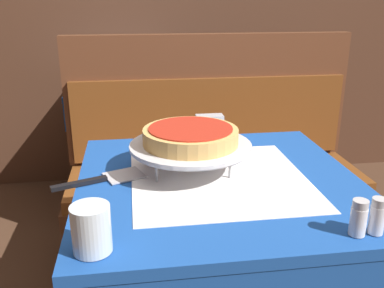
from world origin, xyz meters
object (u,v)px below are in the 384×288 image
(booth_bench, at_px, (214,193))
(water_glass_near, at_px, (91,229))
(pizza_server, at_px, (103,179))
(pepper_shaker, at_px, (377,216))
(napkin_holder, at_px, (209,127))
(dining_table_front, at_px, (218,210))
(dining_table_rear, at_px, (124,104))
(pizza_pan_stand, at_px, (191,147))
(deep_dish_pizza, at_px, (191,136))
(salt_shaker, at_px, (359,218))
(condiment_caddy, at_px, (132,81))

(booth_bench, relative_size, water_glass_near, 14.10)
(booth_bench, distance_m, pizza_server, 1.05)
(booth_bench, xyz_separation_m, pepper_shaker, (0.13, -1.18, 0.50))
(booth_bench, xyz_separation_m, napkin_holder, (-0.12, -0.47, 0.50))
(booth_bench, distance_m, napkin_holder, 0.70)
(pizza_server, bearing_deg, dining_table_front, -5.40)
(dining_table_front, distance_m, dining_table_rear, 1.52)
(dining_table_front, height_order, pizza_pan_stand, pizza_pan_stand)
(dining_table_rear, bearing_deg, pepper_shaker, -72.58)
(pizza_pan_stand, relative_size, deep_dish_pizza, 1.29)
(dining_table_rear, height_order, pepper_shaker, pepper_shaker)
(salt_shaker, height_order, pepper_shaker, pepper_shaker)
(pizza_pan_stand, xyz_separation_m, pepper_shaker, (0.36, -0.41, -0.04))
(deep_dish_pizza, relative_size, salt_shaker, 3.36)
(pizza_server, distance_m, water_glass_near, 0.36)
(dining_table_front, distance_m, condiment_caddy, 1.44)
(dining_table_front, bearing_deg, napkin_holder, 84.14)
(deep_dish_pizza, distance_m, salt_shaker, 0.53)
(dining_table_front, xyz_separation_m, napkin_holder, (0.04, 0.36, 0.15))
(booth_bench, bearing_deg, pizza_server, -121.54)
(pizza_pan_stand, bearing_deg, condiment_caddy, 96.75)
(dining_table_front, bearing_deg, dining_table_rear, 101.04)
(pepper_shaker, relative_size, napkin_holder, 0.85)
(salt_shaker, bearing_deg, dining_table_front, 124.78)
(deep_dish_pizza, xyz_separation_m, pepper_shaker, (0.36, -0.41, -0.07))
(deep_dish_pizza, bearing_deg, pizza_pan_stand, 0.00)
(water_glass_near, xyz_separation_m, pepper_shaker, (0.62, -0.02, -0.01))
(dining_table_rear, bearing_deg, napkin_holder, -73.75)
(booth_bench, bearing_deg, napkin_holder, -104.13)
(pizza_server, bearing_deg, salt_shaker, -33.34)
(deep_dish_pizza, bearing_deg, pepper_shaker, -48.86)
(condiment_caddy, bearing_deg, water_glass_near, -93.37)
(pizza_pan_stand, relative_size, pizza_server, 1.36)
(dining_table_rear, relative_size, booth_bench, 0.53)
(dining_table_rear, bearing_deg, condiment_caddy, -53.79)
(booth_bench, height_order, deep_dish_pizza, booth_bench)
(pizza_pan_stand, xyz_separation_m, water_glass_near, (-0.26, -0.39, -0.03))
(napkin_holder, bearing_deg, dining_table_rear, 106.25)
(booth_bench, relative_size, salt_shaker, 17.35)
(dining_table_rear, xyz_separation_m, napkin_holder, (0.33, -1.12, 0.18))
(salt_shaker, height_order, condiment_caddy, condiment_caddy)
(pizza_server, xyz_separation_m, condiment_caddy, (0.10, 1.38, 0.02))
(condiment_caddy, bearing_deg, pizza_server, -94.20)
(pizza_pan_stand, height_order, salt_shaker, pizza_pan_stand)
(pizza_pan_stand, bearing_deg, pepper_shaker, -48.86)
(pepper_shaker, bearing_deg, pizza_pan_stand, 131.14)
(dining_table_rear, height_order, booth_bench, booth_bench)
(dining_table_rear, relative_size, condiment_caddy, 4.75)
(water_glass_near, bearing_deg, pizza_server, 89.79)
(dining_table_front, xyz_separation_m, condiment_caddy, (-0.23, 1.41, 0.13))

